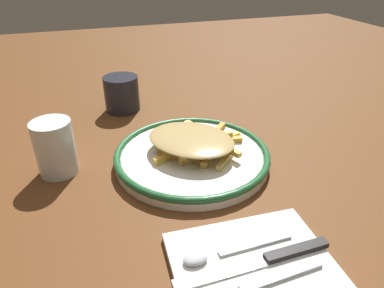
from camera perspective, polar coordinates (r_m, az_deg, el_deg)
ground_plane at (r=0.66m, az=0.00°, el=-2.95°), size 2.60×2.60×0.00m
plate at (r=0.65m, az=0.00°, el=-1.95°), size 0.29×0.29×0.03m
fries_heap at (r=0.64m, az=0.63°, el=0.51°), size 0.21×0.21×0.04m
napkin at (r=0.47m, az=10.13°, el=-19.31°), size 0.18×0.21×0.01m
fork at (r=0.44m, az=10.54°, el=-21.68°), size 0.02×0.18×0.01m
knife at (r=0.47m, az=12.37°, el=-17.92°), size 0.02×0.21×0.01m
spoon at (r=0.47m, az=4.59°, el=-17.36°), size 0.02×0.15×0.01m
water_glass at (r=0.65m, az=-21.55°, el=-0.56°), size 0.07×0.07×0.10m
coffee_mug at (r=0.87m, az=-11.47°, el=8.15°), size 0.11×0.08×0.08m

